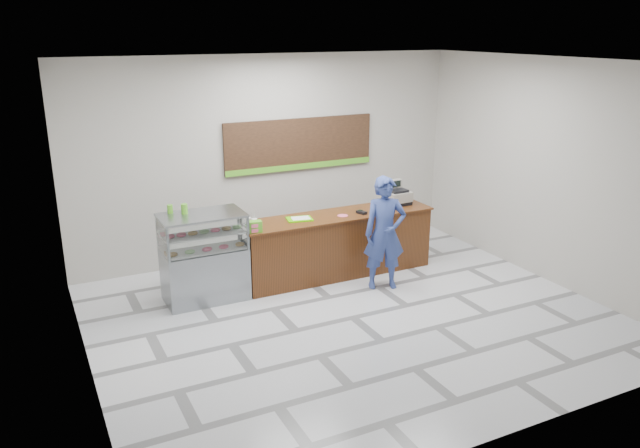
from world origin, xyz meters
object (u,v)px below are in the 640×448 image
display_case (204,257)px  cash_register (395,195)px  serving_tray (300,219)px  customer (385,233)px  sales_counter (337,245)px

display_case → cash_register: size_ratio=2.95×
serving_tray → customer: 1.35m
serving_tray → display_case: bearing=-167.9°
display_case → cash_register: cash_register is taller
sales_counter → display_case: size_ratio=2.45×
sales_counter → display_case: 2.23m
sales_counter → display_case: (-2.22, -0.00, 0.16)m
display_case → customer: size_ratio=0.75×
cash_register → customer: (-0.78, -0.92, -0.29)m
sales_counter → serving_tray: (-0.66, 0.02, 0.52)m
sales_counter → serving_tray: serving_tray is taller
serving_tray → customer: (1.07, -0.80, -0.15)m
sales_counter → cash_register: size_ratio=7.23×
customer → display_case: bearing=-177.0°
serving_tray → customer: bearing=-25.2°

